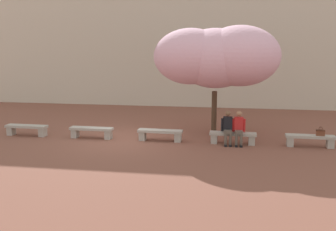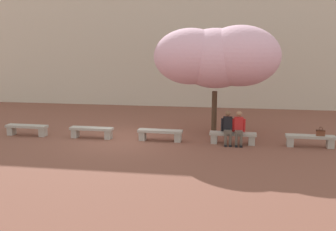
{
  "view_description": "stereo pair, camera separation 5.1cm",
  "coord_description": "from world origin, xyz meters",
  "px_view_note": "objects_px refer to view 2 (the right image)",
  "views": [
    {
      "loc": [
        4.19,
        -14.91,
        3.79
      ],
      "look_at": [
        1.71,
        0.2,
        1.0
      ],
      "focal_mm": 42.0,
      "sensor_mm": 36.0,
      "label": 1
    },
    {
      "loc": [
        4.24,
        -14.9,
        3.79
      ],
      "look_at": [
        1.71,
        0.2,
        1.0
      ],
      "focal_mm": 42.0,
      "sensor_mm": 36.0,
      "label": 2
    }
  ],
  "objects_px": {
    "stone_bench_near_west": "(27,128)",
    "stone_bench_far_east": "(310,139)",
    "handbag": "(321,132)",
    "stone_bench_center": "(92,131)",
    "stone_bench_east_end": "(233,136)",
    "stone_bench_near_east": "(160,133)",
    "person_seated_left": "(228,126)",
    "cherry_tree_main": "(217,57)",
    "person_seated_right": "(239,127)"
  },
  "relations": [
    {
      "from": "stone_bench_near_west",
      "to": "stone_bench_far_east",
      "type": "height_order",
      "value": "same"
    },
    {
      "from": "stone_bench_near_west",
      "to": "person_seated_right",
      "type": "xyz_separation_m",
      "value": [
        8.75,
        -0.05,
        0.4
      ]
    },
    {
      "from": "stone_bench_near_west",
      "to": "stone_bench_far_east",
      "type": "bearing_deg",
      "value": 0.0
    },
    {
      "from": "stone_bench_center",
      "to": "person_seated_left",
      "type": "height_order",
      "value": "person_seated_left"
    },
    {
      "from": "person_seated_right",
      "to": "cherry_tree_main",
      "type": "xyz_separation_m",
      "value": [
        -0.94,
        1.64,
        2.57
      ]
    },
    {
      "from": "stone_bench_near_west",
      "to": "person_seated_right",
      "type": "bearing_deg",
      "value": -0.35
    },
    {
      "from": "stone_bench_near_east",
      "to": "cherry_tree_main",
      "type": "bearing_deg",
      "value": 36.83
    },
    {
      "from": "stone_bench_center",
      "to": "stone_bench_near_east",
      "type": "relative_size",
      "value": 1.0
    },
    {
      "from": "stone_bench_near_east",
      "to": "handbag",
      "type": "distance_m",
      "value": 6.04
    },
    {
      "from": "stone_bench_near_east",
      "to": "stone_bench_east_end",
      "type": "distance_m",
      "value": 2.85
    },
    {
      "from": "stone_bench_far_east",
      "to": "handbag",
      "type": "relative_size",
      "value": 5.25
    },
    {
      "from": "cherry_tree_main",
      "to": "handbag",
      "type": "bearing_deg",
      "value": -22.37
    },
    {
      "from": "stone_bench_far_east",
      "to": "person_seated_left",
      "type": "bearing_deg",
      "value": -179.0
    },
    {
      "from": "stone_bench_near_west",
      "to": "person_seated_right",
      "type": "height_order",
      "value": "person_seated_right"
    },
    {
      "from": "stone_bench_near_west",
      "to": "person_seated_left",
      "type": "relative_size",
      "value": 1.38
    },
    {
      "from": "stone_bench_near_west",
      "to": "handbag",
      "type": "relative_size",
      "value": 5.25
    },
    {
      "from": "stone_bench_near_east",
      "to": "handbag",
      "type": "xyz_separation_m",
      "value": [
        6.04,
        -0.03,
        0.28
      ]
    },
    {
      "from": "stone_bench_center",
      "to": "stone_bench_east_end",
      "type": "relative_size",
      "value": 1.0
    },
    {
      "from": "stone_bench_near_east",
      "to": "stone_bench_far_east",
      "type": "height_order",
      "value": "same"
    },
    {
      "from": "stone_bench_center",
      "to": "person_seated_left",
      "type": "xyz_separation_m",
      "value": [
        5.49,
        -0.05,
        0.4
      ]
    },
    {
      "from": "stone_bench_center",
      "to": "stone_bench_near_east",
      "type": "xyz_separation_m",
      "value": [
        2.85,
        0.0,
        0.0
      ]
    },
    {
      "from": "stone_bench_far_east",
      "to": "handbag",
      "type": "bearing_deg",
      "value": -4.81
    },
    {
      "from": "cherry_tree_main",
      "to": "person_seated_left",
      "type": "bearing_deg",
      "value": -72.19
    },
    {
      "from": "stone_bench_far_east",
      "to": "cherry_tree_main",
      "type": "height_order",
      "value": "cherry_tree_main"
    },
    {
      "from": "stone_bench_center",
      "to": "handbag",
      "type": "xyz_separation_m",
      "value": [
        8.88,
        -0.03,
        0.28
      ]
    },
    {
      "from": "stone_bench_east_end",
      "to": "person_seated_left",
      "type": "height_order",
      "value": "person_seated_left"
    },
    {
      "from": "stone_bench_far_east",
      "to": "person_seated_right",
      "type": "xyz_separation_m",
      "value": [
        -2.63,
        -0.05,
        0.4
      ]
    },
    {
      "from": "stone_bench_east_end",
      "to": "stone_bench_near_east",
      "type": "bearing_deg",
      "value": 180.0
    },
    {
      "from": "stone_bench_center",
      "to": "stone_bench_far_east",
      "type": "height_order",
      "value": "same"
    },
    {
      "from": "stone_bench_near_east",
      "to": "cherry_tree_main",
      "type": "relative_size",
      "value": 0.34
    },
    {
      "from": "cherry_tree_main",
      "to": "stone_bench_far_east",
      "type": "bearing_deg",
      "value": -23.9
    },
    {
      "from": "stone_bench_east_end",
      "to": "cherry_tree_main",
      "type": "relative_size",
      "value": 0.34
    },
    {
      "from": "stone_bench_near_east",
      "to": "stone_bench_far_east",
      "type": "bearing_deg",
      "value": 0.0
    },
    {
      "from": "person_seated_left",
      "to": "stone_bench_far_east",
      "type": "bearing_deg",
      "value": 1.0
    },
    {
      "from": "stone_bench_center",
      "to": "cherry_tree_main",
      "type": "distance_m",
      "value": 5.99
    },
    {
      "from": "person_seated_left",
      "to": "cherry_tree_main",
      "type": "height_order",
      "value": "cherry_tree_main"
    },
    {
      "from": "stone_bench_near_west",
      "to": "stone_bench_center",
      "type": "xyz_separation_m",
      "value": [
        2.85,
        0.0,
        0.0
      ]
    },
    {
      "from": "stone_bench_east_end",
      "to": "stone_bench_near_west",
      "type": "bearing_deg",
      "value": 180.0
    },
    {
      "from": "stone_bench_east_end",
      "to": "handbag",
      "type": "relative_size",
      "value": 5.25
    },
    {
      "from": "stone_bench_far_east",
      "to": "stone_bench_near_east",
      "type": "bearing_deg",
      "value": 180.0
    },
    {
      "from": "stone_bench_near_west",
      "to": "stone_bench_center",
      "type": "relative_size",
      "value": 1.0
    },
    {
      "from": "stone_bench_center",
      "to": "cherry_tree_main",
      "type": "xyz_separation_m",
      "value": [
        4.96,
        1.58,
        2.96
      ]
    },
    {
      "from": "person_seated_right",
      "to": "handbag",
      "type": "bearing_deg",
      "value": 0.47
    },
    {
      "from": "stone_bench_center",
      "to": "cherry_tree_main",
      "type": "relative_size",
      "value": 0.34
    },
    {
      "from": "person_seated_left",
      "to": "handbag",
      "type": "xyz_separation_m",
      "value": [
        3.4,
        0.02,
        -0.12
      ]
    },
    {
      "from": "stone_bench_near_east",
      "to": "person_seated_right",
      "type": "xyz_separation_m",
      "value": [
        3.06,
        -0.05,
        0.4
      ]
    },
    {
      "from": "handbag",
      "to": "person_seated_left",
      "type": "bearing_deg",
      "value": -179.59
    },
    {
      "from": "stone_bench_near_west",
      "to": "stone_bench_center",
      "type": "distance_m",
      "value": 2.85
    },
    {
      "from": "stone_bench_center",
      "to": "stone_bench_far_east",
      "type": "bearing_deg",
      "value": 0.0
    },
    {
      "from": "stone_bench_east_end",
      "to": "person_seated_left",
      "type": "xyz_separation_m",
      "value": [
        -0.2,
        -0.05,
        0.4
      ]
    }
  ]
}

